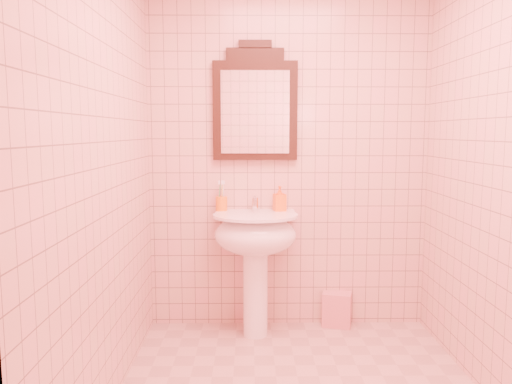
{
  "coord_description": "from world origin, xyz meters",
  "views": [
    {
      "loc": [
        -0.28,
        -2.49,
        1.42
      ],
      "look_at": [
        -0.24,
        0.55,
        1.05
      ],
      "focal_mm": 35.0,
      "sensor_mm": 36.0,
      "label": 1
    }
  ],
  "objects_px": {
    "pedestal_sink": "(255,243)",
    "soap_dispenser": "(280,198)",
    "toothbrush_cup": "(221,203)",
    "towel": "(337,309)",
    "mirror": "(255,105)"
  },
  "relations": [
    {
      "from": "pedestal_sink",
      "to": "towel",
      "type": "relative_size",
      "value": 3.47
    },
    {
      "from": "pedestal_sink",
      "to": "towel",
      "type": "distance_m",
      "value": 0.82
    },
    {
      "from": "pedestal_sink",
      "to": "soap_dispenser",
      "type": "relative_size",
      "value": 4.81
    },
    {
      "from": "soap_dispenser",
      "to": "towel",
      "type": "height_order",
      "value": "soap_dispenser"
    },
    {
      "from": "pedestal_sink",
      "to": "mirror",
      "type": "height_order",
      "value": "mirror"
    },
    {
      "from": "soap_dispenser",
      "to": "towel",
      "type": "relative_size",
      "value": 0.72
    },
    {
      "from": "pedestal_sink",
      "to": "soap_dispenser",
      "type": "distance_m",
      "value": 0.36
    },
    {
      "from": "pedestal_sink",
      "to": "toothbrush_cup",
      "type": "xyz_separation_m",
      "value": [
        -0.24,
        0.15,
        0.26
      ]
    },
    {
      "from": "mirror",
      "to": "soap_dispenser",
      "type": "xyz_separation_m",
      "value": [
        0.17,
        -0.07,
        -0.65
      ]
    },
    {
      "from": "soap_dispenser",
      "to": "towel",
      "type": "xyz_separation_m",
      "value": [
        0.43,
        0.03,
        -0.83
      ]
    },
    {
      "from": "towel",
      "to": "mirror",
      "type": "bearing_deg",
      "value": 176.91
    },
    {
      "from": "mirror",
      "to": "soap_dispenser",
      "type": "relative_size",
      "value": 4.62
    },
    {
      "from": "toothbrush_cup",
      "to": "soap_dispenser",
      "type": "height_order",
      "value": "toothbrush_cup"
    },
    {
      "from": "soap_dispenser",
      "to": "toothbrush_cup",
      "type": "bearing_deg",
      "value": 164.79
    },
    {
      "from": "pedestal_sink",
      "to": "toothbrush_cup",
      "type": "relative_size",
      "value": 4.54
    }
  ]
}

